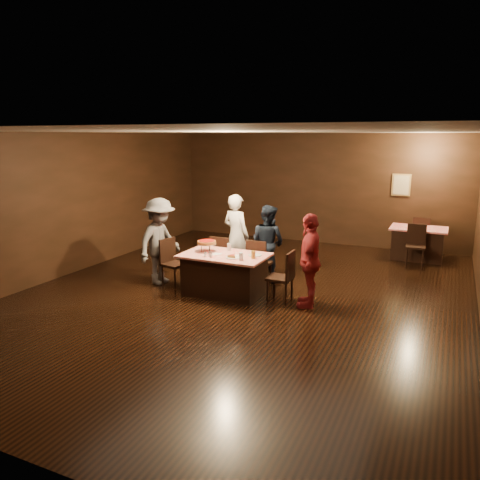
# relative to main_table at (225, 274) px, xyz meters

# --- Properties ---
(room) EXTENTS (10.00, 10.04, 3.02)m
(room) POSITION_rel_main_table_xyz_m (0.35, 0.06, 1.75)
(room) COLOR black
(room) RESTS_ON ground
(main_table) EXTENTS (1.60, 1.00, 0.77)m
(main_table) POSITION_rel_main_table_xyz_m (0.00, 0.00, 0.00)
(main_table) COLOR red
(main_table) RESTS_ON ground
(back_table) EXTENTS (1.30, 0.90, 0.77)m
(back_table) POSITION_rel_main_table_xyz_m (3.10, 4.25, 0.00)
(back_table) COLOR red
(back_table) RESTS_ON ground
(chair_far_left) EXTENTS (0.43, 0.43, 0.95)m
(chair_far_left) POSITION_rel_main_table_xyz_m (-0.40, 0.75, 0.09)
(chair_far_left) COLOR black
(chair_far_left) RESTS_ON ground
(chair_far_right) EXTENTS (0.42, 0.42, 0.95)m
(chair_far_right) POSITION_rel_main_table_xyz_m (0.40, 0.75, 0.09)
(chair_far_right) COLOR black
(chair_far_right) RESTS_ON ground
(chair_end_left) EXTENTS (0.50, 0.50, 0.95)m
(chair_end_left) POSITION_rel_main_table_xyz_m (-1.10, 0.00, 0.09)
(chair_end_left) COLOR black
(chair_end_left) RESTS_ON ground
(chair_end_right) EXTENTS (0.42, 0.42, 0.95)m
(chair_end_right) POSITION_rel_main_table_xyz_m (1.10, 0.00, 0.09)
(chair_end_right) COLOR black
(chair_end_right) RESTS_ON ground
(chair_back_near) EXTENTS (0.45, 0.45, 0.95)m
(chair_back_near) POSITION_rel_main_table_xyz_m (3.10, 3.55, 0.09)
(chair_back_near) COLOR black
(chair_back_near) RESTS_ON ground
(chair_back_far) EXTENTS (0.48, 0.48, 0.95)m
(chair_back_far) POSITION_rel_main_table_xyz_m (3.10, 4.85, 0.09)
(chair_back_far) COLOR black
(chair_back_far) RESTS_ON ground
(diner_white_jacket) EXTENTS (0.73, 0.57, 1.75)m
(diner_white_jacket) POSITION_rel_main_table_xyz_m (-0.30, 1.16, 0.49)
(diner_white_jacket) COLOR white
(diner_white_jacket) RESTS_ON ground
(diner_navy_hoodie) EXTENTS (0.89, 0.78, 1.56)m
(diner_navy_hoodie) POSITION_rel_main_table_xyz_m (0.40, 1.19, 0.40)
(diner_navy_hoodie) COLOR black
(diner_navy_hoodie) RESTS_ON ground
(diner_grey_knit) EXTENTS (0.75, 1.18, 1.73)m
(diner_grey_knit) POSITION_rel_main_table_xyz_m (-1.48, 0.07, 0.48)
(diner_grey_knit) COLOR slate
(diner_grey_knit) RESTS_ON ground
(diner_red_shirt) EXTENTS (0.60, 1.03, 1.65)m
(diner_red_shirt) POSITION_rel_main_table_xyz_m (1.62, 0.04, 0.44)
(diner_red_shirt) COLOR #AB282E
(diner_red_shirt) RESTS_ON ground
(pizza_stand) EXTENTS (0.38, 0.38, 0.22)m
(pizza_stand) POSITION_rel_main_table_xyz_m (-0.40, 0.05, 0.57)
(pizza_stand) COLOR black
(pizza_stand) RESTS_ON main_table
(plate_with_slice) EXTENTS (0.25, 0.25, 0.06)m
(plate_with_slice) POSITION_rel_main_table_xyz_m (0.25, -0.18, 0.41)
(plate_with_slice) COLOR white
(plate_with_slice) RESTS_ON main_table
(plate_empty) EXTENTS (0.25, 0.25, 0.01)m
(plate_empty) POSITION_rel_main_table_xyz_m (0.55, 0.15, 0.39)
(plate_empty) COLOR white
(plate_empty) RESTS_ON main_table
(glass_front_right) EXTENTS (0.08, 0.08, 0.14)m
(glass_front_right) POSITION_rel_main_table_xyz_m (0.45, -0.25, 0.46)
(glass_front_right) COLOR silver
(glass_front_right) RESTS_ON main_table
(glass_amber) EXTENTS (0.08, 0.08, 0.14)m
(glass_amber) POSITION_rel_main_table_xyz_m (0.60, -0.05, 0.46)
(glass_amber) COLOR #BF7F26
(glass_amber) RESTS_ON main_table
(glass_back) EXTENTS (0.08, 0.08, 0.14)m
(glass_back) POSITION_rel_main_table_xyz_m (-0.05, 0.30, 0.46)
(glass_back) COLOR silver
(glass_back) RESTS_ON main_table
(condiments) EXTENTS (0.17, 0.10, 0.09)m
(condiments) POSITION_rel_main_table_xyz_m (-0.18, -0.28, 0.43)
(condiments) COLOR silver
(condiments) RESTS_ON main_table
(napkin_center) EXTENTS (0.19, 0.19, 0.01)m
(napkin_center) POSITION_rel_main_table_xyz_m (0.30, 0.00, 0.39)
(napkin_center) COLOR white
(napkin_center) RESTS_ON main_table
(napkin_left) EXTENTS (0.21, 0.21, 0.01)m
(napkin_left) POSITION_rel_main_table_xyz_m (-0.15, -0.05, 0.39)
(napkin_left) COLOR white
(napkin_left) RESTS_ON main_table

